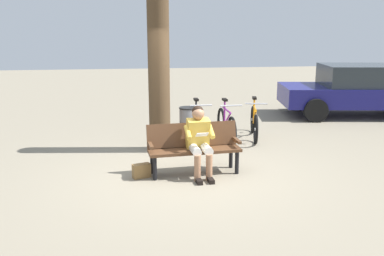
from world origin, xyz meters
name	(u,v)px	position (x,y,z in m)	size (l,w,h in m)	color
ground_plane	(188,173)	(0.00, 0.00, 0.00)	(40.00, 40.00, 0.00)	gray
bench	(193,144)	(-0.10, -0.04, 0.51)	(1.63, 0.60, 0.87)	#51331E
person_reading	(199,138)	(-0.18, 0.12, 0.66)	(0.51, 0.79, 1.20)	gold
handbag	(141,171)	(0.81, 0.12, 0.12)	(0.30, 0.14, 0.24)	olive
tree_trunk	(159,68)	(0.38, -1.52, 1.71)	(0.44, 0.44, 3.41)	#4C3823
litter_bin	(188,127)	(-0.22, -1.72, 0.43)	(0.36, 0.36, 0.85)	slate
bicycle_black	(254,123)	(-1.84, -2.18, 0.36)	(0.53, 1.65, 0.94)	black
bicycle_purple	(226,125)	(-1.15, -2.04, 0.36)	(0.48, 1.68, 0.94)	black
bicycle_silver	(197,125)	(-0.51, -2.16, 0.36)	(0.48, 1.68, 0.94)	black
parked_car	(358,89)	(-5.54, -4.29, 0.77)	(4.43, 2.53, 1.47)	navy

